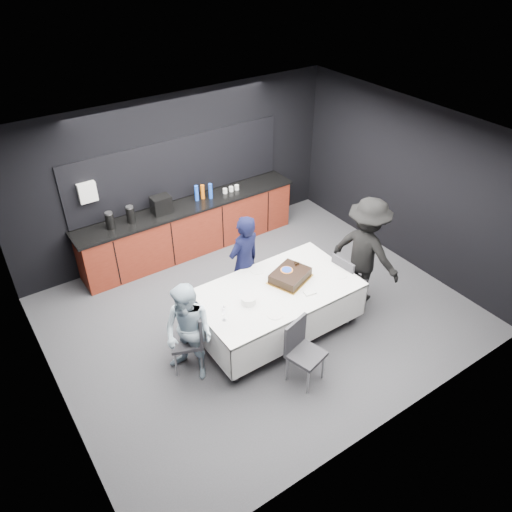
% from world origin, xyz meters
% --- Properties ---
extents(ground, '(6.00, 6.00, 0.00)m').
position_xyz_m(ground, '(0.00, 0.00, 0.00)').
color(ground, '#424247').
rests_on(ground, ground).
extents(room_shell, '(6.04, 5.04, 2.82)m').
position_xyz_m(room_shell, '(0.00, 0.00, 1.86)').
color(room_shell, white).
rests_on(room_shell, ground).
extents(kitchenette, '(4.10, 0.64, 2.05)m').
position_xyz_m(kitchenette, '(-0.02, 2.22, 0.54)').
color(kitchenette, '#5F1B0F').
rests_on(kitchenette, ground).
extents(party_table, '(2.32, 1.32, 0.78)m').
position_xyz_m(party_table, '(0.00, -0.40, 0.64)').
color(party_table, '#99999E').
rests_on(party_table, ground).
extents(cake_assembly, '(0.70, 0.64, 0.18)m').
position_xyz_m(cake_assembly, '(0.29, -0.34, 0.85)').
color(cake_assembly, '#C18E39').
rests_on(cake_assembly, party_table).
extents(plate_stack, '(0.21, 0.21, 0.10)m').
position_xyz_m(plate_stack, '(-0.49, -0.44, 0.83)').
color(plate_stack, white).
rests_on(plate_stack, party_table).
extents(loose_plate_near, '(0.22, 0.22, 0.01)m').
position_xyz_m(loose_plate_near, '(-0.34, -0.84, 0.78)').
color(loose_plate_near, white).
rests_on(loose_plate_near, party_table).
extents(loose_plate_right_a, '(0.21, 0.21, 0.01)m').
position_xyz_m(loose_plate_right_a, '(0.69, -0.21, 0.78)').
color(loose_plate_right_a, white).
rests_on(loose_plate_right_a, party_table).
extents(loose_plate_right_b, '(0.20, 0.20, 0.01)m').
position_xyz_m(loose_plate_right_b, '(0.96, -0.67, 0.78)').
color(loose_plate_right_b, white).
rests_on(loose_plate_right_b, party_table).
extents(loose_plate_far, '(0.22, 0.22, 0.01)m').
position_xyz_m(loose_plate_far, '(0.03, 0.10, 0.78)').
color(loose_plate_far, white).
rests_on(loose_plate_far, party_table).
extents(fork_pile, '(0.18, 0.13, 0.03)m').
position_xyz_m(fork_pile, '(0.33, -0.75, 0.79)').
color(fork_pile, white).
rests_on(fork_pile, party_table).
extents(champagne_flute, '(0.06, 0.06, 0.22)m').
position_xyz_m(champagne_flute, '(-0.95, -0.55, 0.94)').
color(champagne_flute, white).
rests_on(champagne_flute, party_table).
extents(chair_left, '(0.54, 0.54, 0.92)m').
position_xyz_m(chair_left, '(-1.32, -0.32, 0.53)').
color(chair_left, '#2E2E33').
rests_on(chair_left, ground).
extents(chair_right, '(0.46, 0.46, 0.92)m').
position_xyz_m(chair_right, '(1.23, -0.54, 0.53)').
color(chair_right, '#2E2E33').
rests_on(chair_right, ground).
extents(chair_near, '(0.52, 0.52, 0.92)m').
position_xyz_m(chair_near, '(-0.26, -1.32, 0.53)').
color(chair_near, '#2E2E33').
rests_on(chair_near, ground).
extents(person_center, '(0.65, 0.49, 1.60)m').
position_xyz_m(person_center, '(-0.05, 0.34, 0.80)').
color(person_center, black).
rests_on(person_center, ground).
extents(person_left, '(0.80, 0.88, 1.45)m').
position_xyz_m(person_left, '(-1.42, -0.46, 0.73)').
color(person_left, '#A4BDCF').
rests_on(person_left, ground).
extents(person_right, '(0.91, 1.27, 1.77)m').
position_xyz_m(person_right, '(1.59, -0.54, 0.88)').
color(person_right, black).
rests_on(person_right, ground).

